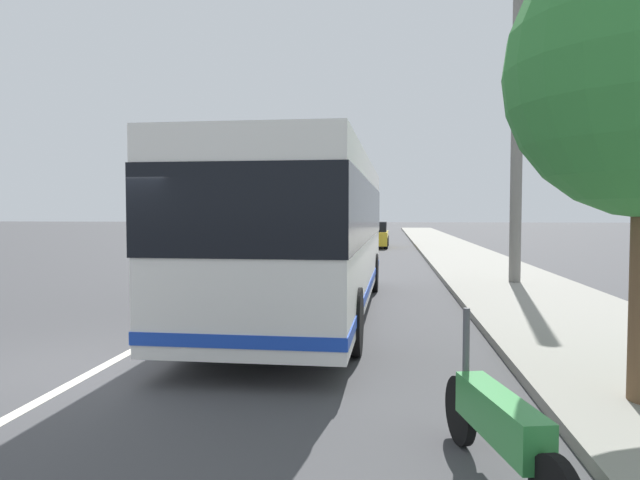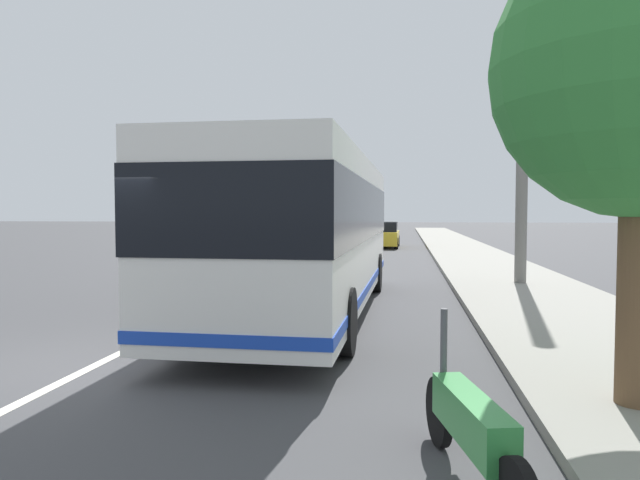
# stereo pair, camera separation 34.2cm
# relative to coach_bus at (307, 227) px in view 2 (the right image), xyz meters

# --- Properties ---
(ground_plane) EXTENTS (220.00, 220.00, 0.00)m
(ground_plane) POSITION_rel_coach_bus_xyz_m (-4.35, 2.18, -1.78)
(ground_plane) COLOR #424244
(sidewalk_curb) EXTENTS (110.00, 3.60, 0.14)m
(sidewalk_curb) POSITION_rel_coach_bus_xyz_m (5.65, -5.07, -1.71)
(sidewalk_curb) COLOR gray
(sidewalk_curb) RESTS_ON ground
(lane_divider_line) EXTENTS (110.00, 0.16, 0.01)m
(lane_divider_line) POSITION_rel_coach_bus_xyz_m (5.65, 2.18, -1.78)
(lane_divider_line) COLOR silver
(lane_divider_line) RESTS_ON ground
(coach_bus) EXTENTS (10.78, 2.79, 3.13)m
(coach_bus) POSITION_rel_coach_bus_xyz_m (0.00, 0.00, 0.00)
(coach_bus) COLOR silver
(coach_bus) RESTS_ON ground
(motorcycle_nearest_curb) EXTENTS (2.29, 0.59, 1.26)m
(motorcycle_nearest_curb) POSITION_rel_coach_bus_xyz_m (-7.36, -2.49, -1.31)
(motorcycle_nearest_curb) COLOR black
(motorcycle_nearest_curb) RESTS_ON ground
(car_behind_bus) EXTENTS (4.48, 1.83, 1.51)m
(car_behind_bus) POSITION_rel_coach_bus_xyz_m (22.48, -0.78, -1.08)
(car_behind_bus) COLOR gold
(car_behind_bus) RESTS_ON ground
(car_far_distant) EXTENTS (4.05, 2.03, 1.52)m
(car_far_distant) POSITION_rel_coach_bus_xyz_m (37.82, 4.87, -1.07)
(car_far_distant) COLOR gold
(car_far_distant) RESTS_ON ground
(utility_pole) EXTENTS (0.32, 0.32, 8.02)m
(utility_pole) POSITION_rel_coach_bus_xyz_m (4.80, -5.16, 2.23)
(utility_pole) COLOR slate
(utility_pole) RESTS_ON ground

